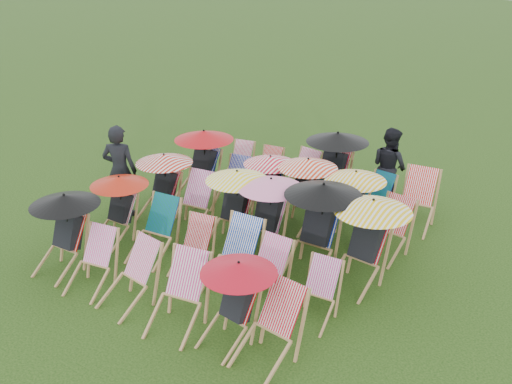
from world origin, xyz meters
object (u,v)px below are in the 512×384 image
Objects in this scene: deckchair_0 at (62,232)px; deckchair_29 at (416,201)px; deckchair_5 at (269,328)px; person_left at (120,171)px; person_rear at (389,167)px.

deckchair_0 is 1.25× the size of deckchair_29.
deckchair_29 is (0.18, 4.62, 0.03)m from deckchair_5.
deckchair_5 is 4.63m from deckchair_29.
deckchair_0 reaches higher than deckchair_5.
deckchair_29 is 5.52m from person_left.
person_left is at bearing 64.44° from person_rear.
person_left is (-4.63, 1.95, 0.41)m from deckchair_5.
deckchair_29 is 1.07m from person_rear.
deckchair_0 is at bearing -137.25° from deckchair_29.
person_rear reaches higher than deckchair_0.
deckchair_0 is 1.32× the size of deckchair_5.
person_left reaches higher than deckchair_5.
person_left is (-0.76, 1.96, 0.22)m from deckchair_0.
person_rear is at bearing 102.86° from deckchair_5.
deckchair_5 is at bearing -3.37° from deckchair_0.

